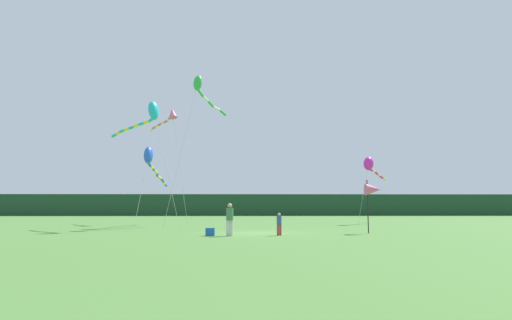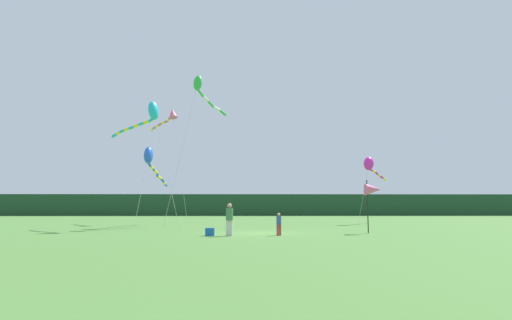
{
  "view_description": "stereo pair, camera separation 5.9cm",
  "coord_description": "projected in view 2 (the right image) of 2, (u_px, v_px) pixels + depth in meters",
  "views": [
    {
      "loc": [
        -0.61,
        -23.87,
        1.54
      ],
      "look_at": [
        0.0,
        6.0,
        4.94
      ],
      "focal_mm": 28.63,
      "sensor_mm": 36.0,
      "label": 1
    },
    {
      "loc": [
        -0.55,
        -23.87,
        1.54
      ],
      "look_at": [
        0.0,
        6.0,
        4.94
      ],
      "focal_mm": 28.63,
      "sensor_mm": 36.0,
      "label": 2
    }
  ],
  "objects": [
    {
      "name": "ground_plane",
      "position": [
        258.0,
        233.0,
        23.55
      ],
      "size": [
        120.0,
        120.0,
        0.0
      ],
      "primitive_type": "plane",
      "color": "#477533"
    },
    {
      "name": "distant_treeline",
      "position": [
        252.0,
        205.0,
        68.45
      ],
      "size": [
        108.0,
        2.77,
        3.53
      ],
      "primitive_type": "cube",
      "color": "#1E4228",
      "rests_on": "ground"
    },
    {
      "name": "person_adult",
      "position": [
        229.0,
        218.0,
        21.32
      ],
      "size": [
        0.37,
        0.37,
        1.69
      ],
      "color": "silver",
      "rests_on": "ground"
    },
    {
      "name": "person_child",
      "position": [
        279.0,
        223.0,
        21.67
      ],
      "size": [
        0.26,
        0.26,
        1.19
      ],
      "color": "#B23338",
      "rests_on": "ground"
    },
    {
      "name": "cooler_box",
      "position": [
        210.0,
        232.0,
        21.32
      ],
      "size": [
        0.46,
        0.38,
        0.41
      ],
      "primitive_type": "cube",
      "color": "#1959B2",
      "rests_on": "ground"
    },
    {
      "name": "banner_flag_pole",
      "position": [
        373.0,
        190.0,
        23.64
      ],
      "size": [
        0.9,
        0.7,
        3.06
      ],
      "color": "black",
      "rests_on": "ground"
    },
    {
      "name": "kite_blue",
      "position": [
        151.0,
        160.0,
        31.15
      ],
      "size": [
        0.71,
        8.87,
        6.16
      ],
      "color": "#B2B2B2",
      "rests_on": "ground"
    },
    {
      "name": "kite_magenta",
      "position": [
        370.0,
        165.0,
        36.53
      ],
      "size": [
        4.34,
        5.6,
        6.08
      ],
      "color": "#B2B2B2",
      "rests_on": "ground"
    },
    {
      "name": "kite_cyan",
      "position": [
        149.0,
        114.0,
        28.47
      ],
      "size": [
        5.94,
        4.3,
        8.89
      ],
      "color": "#B2B2B2",
      "rests_on": "ground"
    },
    {
      "name": "kite_green",
      "position": [
        201.0,
        89.0,
        32.76
      ],
      "size": [
        3.95,
        7.24,
        11.95
      ],
      "color": "#B2B2B2",
      "rests_on": "ground"
    },
    {
      "name": "kite_rainbow",
      "position": [
        170.0,
        116.0,
        38.17
      ],
      "size": [
        4.62,
        5.26,
        10.76
      ],
      "color": "#B2B2B2",
      "rests_on": "ground"
    }
  ]
}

